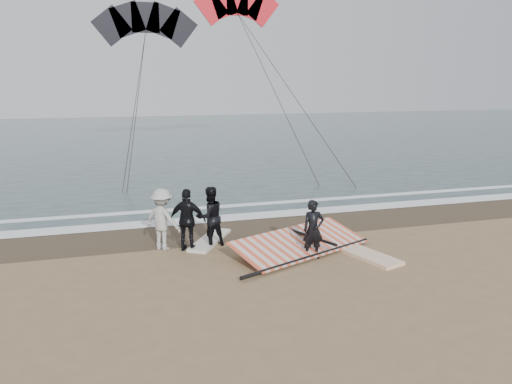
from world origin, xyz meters
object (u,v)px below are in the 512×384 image
board_cream (210,240)px  sail_rig (296,244)px  man_main (313,229)px  board_white (361,252)px

board_cream → sail_rig: bearing=-2.2°
man_main → board_cream: (-2.52, 2.26, -0.79)m
man_main → sail_rig: man_main is taller
man_main → sail_rig: 0.99m
man_main → board_white: bearing=-1.7°
board_cream → board_white: bearing=1.1°
board_cream → sail_rig: 2.77m
board_white → board_cream: (-3.98, 2.36, -0.00)m
man_main → board_white: (1.46, -0.10, -0.79)m
man_main → board_white: man_main is taller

